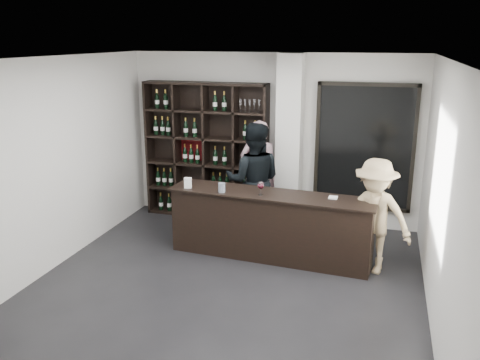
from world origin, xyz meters
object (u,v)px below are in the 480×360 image
(wine_shelf, at_px, (206,151))
(customer, at_px, (374,216))
(taster_pink, at_px, (259,173))
(taster_black, at_px, (254,181))
(tasting_counter, at_px, (270,226))

(wine_shelf, distance_m, customer, 3.34)
(wine_shelf, height_order, customer, wine_shelf)
(wine_shelf, bearing_deg, taster_pink, -9.37)
(taster_black, xyz_separation_m, customer, (1.90, -0.80, -0.13))
(taster_pink, bearing_deg, customer, 146.65)
(tasting_counter, relative_size, customer, 1.87)
(tasting_counter, distance_m, customer, 1.48)
(tasting_counter, xyz_separation_m, customer, (1.45, -0.05, 0.31))
(taster_pink, xyz_separation_m, taster_black, (0.05, -0.55, 0.02))
(wine_shelf, height_order, taster_pink, wine_shelf)
(taster_pink, relative_size, taster_black, 0.98)
(taster_black, bearing_deg, tasting_counter, 111.06)
(tasting_counter, bearing_deg, customer, 2.36)
(wine_shelf, distance_m, taster_pink, 1.05)
(tasting_counter, xyz_separation_m, taster_black, (-0.45, 0.75, 0.44))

